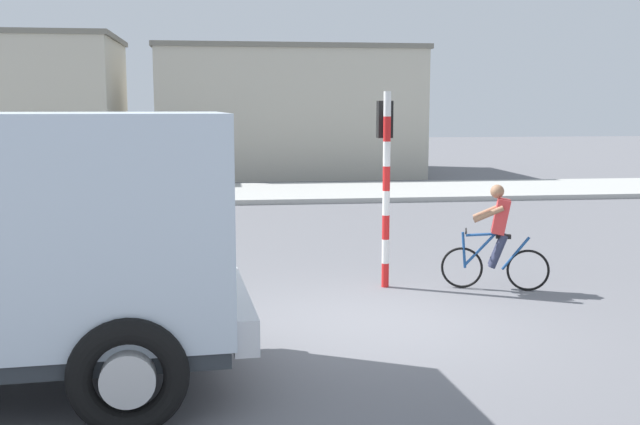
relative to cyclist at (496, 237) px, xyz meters
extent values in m
plane|color=slate|center=(-2.27, -1.65, -0.86)|extent=(120.00, 120.00, 0.00)
cube|color=#ADADA8|center=(-2.27, 13.49, -0.78)|extent=(80.00, 5.00, 0.16)
cube|color=silver|center=(-4.25, -3.47, -0.06)|extent=(0.40, 2.39, 0.36)
cube|color=black|center=(-4.40, -3.48, 1.43)|extent=(0.26, 2.13, 0.70)
torus|color=black|center=(-5.43, -2.26, -0.31)|extent=(1.11, 0.31, 1.10)
cylinder|color=beige|center=(-5.43, -2.26, -0.31)|extent=(0.51, 0.33, 0.50)
torus|color=black|center=(-5.25, -4.82, -0.31)|extent=(1.11, 0.31, 1.10)
cylinder|color=beige|center=(-5.25, -4.82, -0.31)|extent=(0.51, 0.33, 0.50)
torus|color=black|center=(-0.51, 0.17, -0.52)|extent=(0.66, 0.25, 0.68)
torus|color=black|center=(0.49, -0.16, -0.52)|extent=(0.66, 0.25, 0.68)
cylinder|color=#1E4C8C|center=(-0.18, 0.06, 0.04)|extent=(0.58, 0.23, 0.09)
cylinder|color=#1E4C8C|center=(-0.24, 0.08, -0.20)|extent=(0.50, 0.20, 0.57)
cylinder|color=#1E4C8C|center=(0.29, -0.10, -0.25)|extent=(0.43, 0.18, 0.57)
cylinder|color=#1E4C8C|center=(-0.49, 0.16, -0.23)|extent=(0.10, 0.07, 0.59)
cylinder|color=black|center=(-0.46, 0.15, 0.09)|extent=(0.19, 0.48, 0.03)
cube|color=black|center=(0.10, -0.03, 0.02)|extent=(0.27, 0.19, 0.06)
cube|color=#D13838|center=(0.05, -0.02, 0.35)|extent=(0.38, 0.40, 0.59)
sphere|color=#9E7051|center=(-0.01, 0.00, 0.75)|extent=(0.22, 0.22, 0.22)
cylinder|color=#2D334C|center=(-0.01, -0.10, -0.21)|extent=(0.33, 0.21, 0.57)
cylinder|color=#9E7051|center=(-0.19, -0.11, 0.40)|extent=(0.49, 0.24, 0.29)
cylinder|color=#2D334C|center=(0.06, 0.09, -0.21)|extent=(0.33, 0.21, 0.57)
cylinder|color=#9E7051|center=(-0.08, 0.20, 0.40)|extent=(0.49, 0.24, 0.29)
cylinder|color=red|center=(-1.74, 0.40, -0.66)|extent=(0.12, 0.12, 0.40)
cylinder|color=white|center=(-1.74, 0.40, -0.26)|extent=(0.12, 0.12, 0.40)
cylinder|color=red|center=(-1.74, 0.40, 0.14)|extent=(0.12, 0.12, 0.40)
cylinder|color=white|center=(-1.74, 0.40, 0.54)|extent=(0.12, 0.12, 0.40)
cylinder|color=red|center=(-1.74, 0.40, 0.94)|extent=(0.12, 0.12, 0.40)
cylinder|color=white|center=(-1.74, 0.40, 1.34)|extent=(0.12, 0.12, 0.40)
cylinder|color=red|center=(-1.74, 0.40, 1.74)|extent=(0.12, 0.12, 0.40)
cylinder|color=white|center=(-1.74, 0.40, 2.14)|extent=(0.12, 0.12, 0.40)
cube|color=black|center=(-1.74, 0.58, 1.89)|extent=(0.24, 0.20, 0.60)
sphere|color=green|center=(-1.74, 0.70, 1.89)|extent=(0.14, 0.14, 0.14)
cube|color=gold|center=(-8.48, 8.23, -0.21)|extent=(4.21, 2.27, 0.70)
cube|color=black|center=(-8.34, 8.21, 0.44)|extent=(2.39, 1.76, 0.60)
cylinder|color=black|center=(-9.58, 9.25, -0.56)|extent=(0.62, 0.27, 0.60)
cylinder|color=black|center=(-7.38, 7.21, -0.56)|extent=(0.62, 0.27, 0.60)
cylinder|color=black|center=(-7.13, 8.89, -0.56)|extent=(0.62, 0.27, 0.60)
cube|color=#B2AD9E|center=(-1.51, 21.83, 1.74)|extent=(10.80, 7.84, 5.21)
cube|color=slate|center=(-1.51, 21.83, 4.45)|extent=(11.01, 8.00, 0.20)
camera|label=1|loc=(-4.38, -11.43, 2.10)|focal=42.01mm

